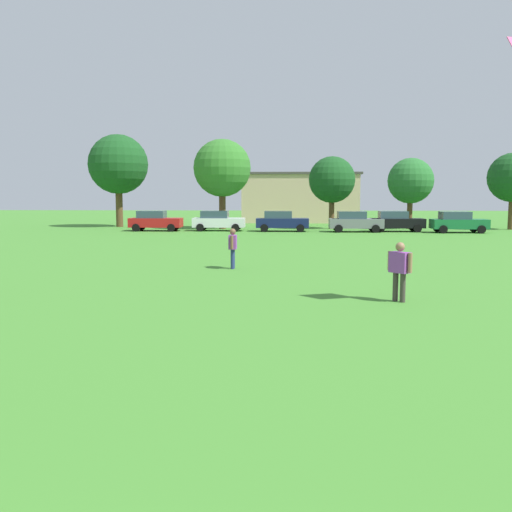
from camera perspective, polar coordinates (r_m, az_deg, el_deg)
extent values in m
plane|color=#42842D|center=(30.51, -1.24, 0.67)|extent=(160.00, 160.00, 0.00)
cylinder|color=#3F3833|center=(15.97, 14.80, -3.16)|extent=(0.15, 0.15, 0.82)
cylinder|color=#3F3833|center=(16.11, 14.09, -3.06)|extent=(0.15, 0.15, 0.82)
cube|color=purple|center=(15.94, 14.51, -0.64)|extent=(0.59, 0.61, 0.58)
cylinder|color=#936B4C|center=(15.74, 15.51, -0.69)|extent=(0.12, 0.12, 0.54)
cylinder|color=#936B4C|center=(16.14, 13.55, -0.47)|extent=(0.12, 0.12, 0.54)
sphere|color=#936B4C|center=(15.90, 14.55, 0.92)|extent=(0.25, 0.25, 0.25)
cylinder|color=navy|center=(22.65, -2.36, -0.26)|extent=(0.15, 0.15, 0.80)
cylinder|color=navy|center=(22.41, -2.42, -0.33)|extent=(0.15, 0.15, 0.80)
cube|color=purple|center=(22.46, -2.40, 1.43)|extent=(0.30, 0.53, 0.56)
cylinder|color=brown|center=(22.79, -2.32, 1.54)|extent=(0.12, 0.12, 0.53)
cylinder|color=brown|center=(22.13, -2.49, 1.41)|extent=(0.12, 0.12, 0.53)
sphere|color=brown|center=(22.43, -2.41, 2.52)|extent=(0.25, 0.25, 0.25)
cube|color=red|center=(47.31, -10.21, 3.39)|extent=(4.30, 1.80, 0.76)
cube|color=#334756|center=(47.36, -10.63, 4.21)|extent=(2.24, 1.58, 0.60)
cylinder|color=black|center=(47.89, -8.25, 3.00)|extent=(0.64, 0.22, 0.64)
cylinder|color=black|center=(46.13, -8.69, 2.88)|extent=(0.64, 0.22, 0.64)
cylinder|color=black|center=(48.55, -11.64, 2.98)|extent=(0.64, 0.22, 0.64)
cylinder|color=black|center=(46.82, -12.20, 2.86)|extent=(0.64, 0.22, 0.64)
cube|color=white|center=(46.72, -3.81, 3.44)|extent=(4.30, 1.80, 0.76)
cube|color=#334756|center=(46.74, -4.24, 4.27)|extent=(2.24, 1.58, 0.60)
cylinder|color=black|center=(47.49, -1.93, 3.04)|extent=(0.64, 0.22, 0.64)
cylinder|color=black|center=(45.70, -2.12, 2.91)|extent=(0.64, 0.22, 0.64)
cylinder|color=black|center=(47.83, -5.42, 3.04)|extent=(0.64, 0.22, 0.64)
cylinder|color=black|center=(46.06, -5.75, 2.91)|extent=(0.64, 0.22, 0.64)
cube|color=#141E4C|center=(46.02, 2.72, 3.41)|extent=(4.30, 1.80, 0.76)
cube|color=#334756|center=(45.99, 2.30, 4.26)|extent=(2.24, 1.58, 0.60)
cylinder|color=black|center=(46.95, 4.51, 2.99)|extent=(0.64, 0.22, 0.64)
cylinder|color=black|center=(45.15, 4.57, 2.86)|extent=(0.64, 0.22, 0.64)
cylinder|color=black|center=(46.97, 0.94, 3.01)|extent=(0.64, 0.22, 0.64)
cylinder|color=black|center=(45.17, 0.85, 2.88)|extent=(0.64, 0.22, 0.64)
cube|color=slate|center=(45.93, 10.19, 3.31)|extent=(4.30, 1.80, 0.76)
cube|color=#334756|center=(45.86, 9.78, 4.17)|extent=(2.24, 1.58, 0.60)
cylinder|color=black|center=(47.04, 11.82, 2.88)|extent=(0.64, 0.22, 0.64)
cylinder|color=black|center=(45.27, 12.16, 2.75)|extent=(0.64, 0.22, 0.64)
cylinder|color=black|center=(46.69, 8.26, 2.92)|extent=(0.64, 0.22, 0.64)
cylinder|color=black|center=(44.90, 8.47, 2.79)|extent=(0.64, 0.22, 0.64)
cube|color=black|center=(47.08, 14.25, 3.29)|extent=(4.30, 1.80, 0.76)
cube|color=#334756|center=(46.99, 13.86, 4.12)|extent=(2.24, 1.58, 0.60)
cylinder|color=black|center=(48.28, 15.74, 2.86)|extent=(0.64, 0.22, 0.64)
cylinder|color=black|center=(46.53, 16.22, 2.73)|extent=(0.64, 0.22, 0.64)
cylinder|color=black|center=(47.73, 12.31, 2.92)|extent=(0.64, 0.22, 0.64)
cylinder|color=black|center=(45.95, 12.66, 2.78)|extent=(0.64, 0.22, 0.64)
cube|color=#196B38|center=(47.14, 20.08, 3.10)|extent=(4.30, 1.80, 0.76)
cube|color=#334756|center=(47.01, 19.71, 3.94)|extent=(2.24, 1.58, 0.60)
cylinder|color=black|center=(48.46, 21.41, 2.68)|extent=(0.64, 0.22, 0.64)
cylinder|color=black|center=(46.75, 22.10, 2.54)|extent=(0.64, 0.22, 0.64)
cylinder|color=black|center=(47.62, 18.06, 2.74)|extent=(0.64, 0.22, 0.64)
cylinder|color=black|center=(45.89, 18.64, 2.61)|extent=(0.64, 0.22, 0.64)
cylinder|color=brown|center=(54.19, -13.83, 4.77)|extent=(0.65, 0.65, 3.51)
sphere|color=#194C1E|center=(54.25, -13.94, 9.11)|extent=(5.54, 5.54, 5.54)
cylinder|color=brown|center=(49.64, -3.46, 4.65)|extent=(0.59, 0.59, 3.21)
sphere|color=#337528|center=(49.68, -3.49, 8.99)|extent=(5.06, 5.06, 5.06)
cylinder|color=brown|center=(50.10, 7.74, 4.27)|extent=(0.48, 0.48, 2.60)
sphere|color=#194C1E|center=(50.09, 7.79, 7.76)|extent=(4.11, 4.11, 4.11)
cylinder|color=brown|center=(51.31, 15.46, 4.12)|extent=(0.47, 0.47, 2.54)
sphere|color=#286B2D|center=(51.30, 15.55, 7.44)|extent=(4.01, 4.01, 4.01)
cylinder|color=brown|center=(53.30, 24.67, 3.93)|extent=(0.50, 0.50, 2.69)
cube|color=beige|center=(62.58, 4.49, 5.87)|extent=(12.51, 6.83, 5.19)
cube|color=#4C4742|center=(62.62, 4.52, 8.36)|extent=(13.01, 7.10, 0.24)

